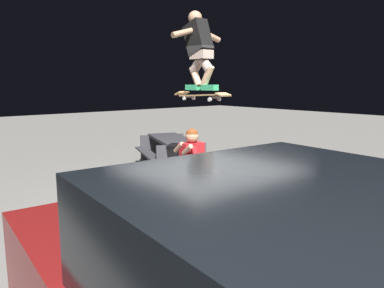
# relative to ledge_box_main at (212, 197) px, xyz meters

# --- Properties ---
(ground_plane) EXTENTS (40.00, 40.00, 0.00)m
(ground_plane) POSITION_rel_ledge_box_main_xyz_m (0.25, -0.13, -0.24)
(ground_plane) COLOR gray
(ledge_box_main) EXTENTS (2.09, 0.89, 0.47)m
(ledge_box_main) POSITION_rel_ledge_box_main_xyz_m (0.00, 0.00, 0.00)
(ledge_box_main) COLOR #38383D
(ledge_box_main) RESTS_ON ground
(person_sitting_on_ledge) EXTENTS (0.60, 0.77, 1.31)m
(person_sitting_on_ledge) POSITION_rel_ledge_box_main_xyz_m (0.20, 0.35, 0.49)
(person_sitting_on_ledge) COLOR #2D3856
(person_sitting_on_ledge) RESTS_ON ground
(skateboard) EXTENTS (1.02, 0.21, 0.13)m
(skateboard) POSITION_rel_ledge_box_main_xyz_m (0.02, 0.22, 1.57)
(skateboard) COLOR #AD8451
(skater_airborne) EXTENTS (0.62, 0.89, 1.12)m
(skater_airborne) POSITION_rel_ledge_box_main_xyz_m (0.07, 0.22, 2.26)
(skater_airborne) COLOR #2D9E66
(kicker_ramp) EXTENTS (1.31, 1.23, 0.32)m
(kicker_ramp) POSITION_rel_ledge_box_main_xyz_m (1.76, 0.72, -0.18)
(kicker_ramp) COLOR black
(kicker_ramp) RESTS_ON ground
(picnic_table_back) EXTENTS (2.06, 1.85, 0.75)m
(picnic_table_back) POSITION_rel_ledge_box_main_xyz_m (2.66, -1.21, 0.26)
(picnic_table_back) COLOR #38383D
(picnic_table_back) RESTS_ON ground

